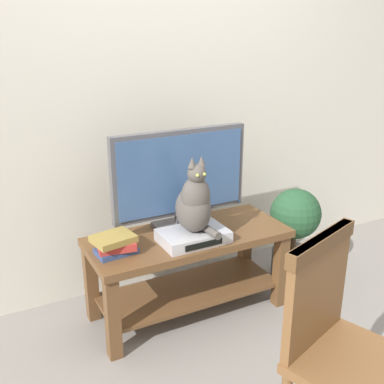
{
  "coord_description": "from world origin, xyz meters",
  "views": [
    {
      "loc": [
        -1.13,
        -1.6,
        1.67
      ],
      "look_at": [
        -0.0,
        0.56,
        0.8
      ],
      "focal_mm": 43.66,
      "sensor_mm": 36.0,
      "label": 1
    }
  ],
  "objects_px": {
    "tv": "(180,177)",
    "media_box": "(193,236)",
    "potted_plant": "(294,231)",
    "wooden_chair": "(339,340)",
    "tv_stand": "(188,258)",
    "cat": "(195,203)",
    "book_stack": "(115,244)"
  },
  "relations": [
    {
      "from": "media_box",
      "to": "cat",
      "type": "height_order",
      "value": "cat"
    },
    {
      "from": "media_box",
      "to": "cat",
      "type": "xyz_separation_m",
      "value": [
        0.0,
        -0.01,
        0.2
      ]
    },
    {
      "from": "tv",
      "to": "potted_plant",
      "type": "xyz_separation_m",
      "value": [
        0.8,
        -0.1,
        -0.47
      ]
    },
    {
      "from": "tv_stand",
      "to": "media_box",
      "type": "relative_size",
      "value": 3.13
    },
    {
      "from": "tv_stand",
      "to": "potted_plant",
      "type": "relative_size",
      "value": 1.78
    },
    {
      "from": "wooden_chair",
      "to": "potted_plant",
      "type": "xyz_separation_m",
      "value": [
        0.77,
        1.18,
        -0.19
      ]
    },
    {
      "from": "media_box",
      "to": "book_stack",
      "type": "bearing_deg",
      "value": 172.23
    },
    {
      "from": "tv_stand",
      "to": "cat",
      "type": "relative_size",
      "value": 2.69
    },
    {
      "from": "book_stack",
      "to": "potted_plant",
      "type": "distance_m",
      "value": 1.27
    },
    {
      "from": "media_box",
      "to": "wooden_chair",
      "type": "xyz_separation_m",
      "value": [
        0.05,
        -1.08,
        0.01
      ]
    },
    {
      "from": "media_box",
      "to": "potted_plant",
      "type": "bearing_deg",
      "value": 6.98
    },
    {
      "from": "cat",
      "to": "wooden_chair",
      "type": "bearing_deg",
      "value": -87.38
    },
    {
      "from": "wooden_chair",
      "to": "tv_stand",
      "type": "bearing_deg",
      "value": 91.67
    },
    {
      "from": "tv_stand",
      "to": "tv",
      "type": "distance_m",
      "value": 0.49
    },
    {
      "from": "media_box",
      "to": "book_stack",
      "type": "xyz_separation_m",
      "value": [
        -0.44,
        0.06,
        0.02
      ]
    },
    {
      "from": "media_box",
      "to": "wooden_chair",
      "type": "relative_size",
      "value": 0.39
    },
    {
      "from": "wooden_chair",
      "to": "potted_plant",
      "type": "bearing_deg",
      "value": 56.94
    },
    {
      "from": "book_stack",
      "to": "media_box",
      "type": "bearing_deg",
      "value": -7.77
    },
    {
      "from": "cat",
      "to": "book_stack",
      "type": "height_order",
      "value": "cat"
    },
    {
      "from": "wooden_chair",
      "to": "potted_plant",
      "type": "relative_size",
      "value": 1.44
    },
    {
      "from": "cat",
      "to": "tv",
      "type": "bearing_deg",
      "value": 86.08
    },
    {
      "from": "tv_stand",
      "to": "cat",
      "type": "bearing_deg",
      "value": -97.73
    },
    {
      "from": "tv",
      "to": "cat",
      "type": "height_order",
      "value": "tv"
    },
    {
      "from": "tv",
      "to": "wooden_chair",
      "type": "bearing_deg",
      "value": -88.47
    },
    {
      "from": "potted_plant",
      "to": "tv",
      "type": "bearing_deg",
      "value": 172.79
    },
    {
      "from": "cat",
      "to": "wooden_chair",
      "type": "height_order",
      "value": "cat"
    },
    {
      "from": "tv_stand",
      "to": "cat",
      "type": "height_order",
      "value": "cat"
    },
    {
      "from": "tv",
      "to": "media_box",
      "type": "distance_m",
      "value": 0.35
    },
    {
      "from": "media_box",
      "to": "cat",
      "type": "bearing_deg",
      "value": -84.83
    },
    {
      "from": "wooden_chair",
      "to": "potted_plant",
      "type": "distance_m",
      "value": 1.42
    },
    {
      "from": "tv",
      "to": "tv_stand",
      "type": "bearing_deg",
      "value": -90.01
    },
    {
      "from": "tv_stand",
      "to": "media_box",
      "type": "xyz_separation_m",
      "value": [
        -0.02,
        -0.1,
        0.19
      ]
    }
  ]
}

